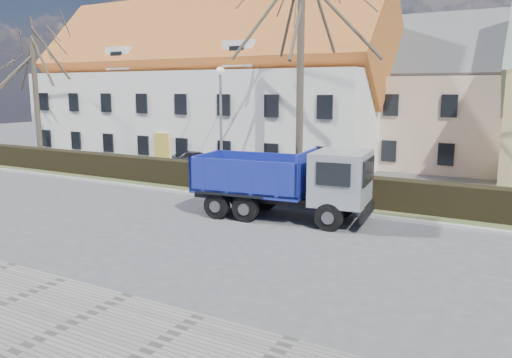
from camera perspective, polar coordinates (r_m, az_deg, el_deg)
The scene contains 13 objects.
ground at distance 17.59m, azimuth -0.69°, elevation -6.49°, with size 120.00×120.00×0.00m, color #4A4A4D.
sidewalk_near at distance 11.54m, azimuth -23.22°, elevation -16.48°, with size 80.00×5.00×0.08m, color gray.
curb_far at distance 21.55m, azimuth 5.43°, elevation -3.22°, with size 80.00×0.30×0.12m, color #A09F9C.
grass_strip at distance 22.98m, azimuth 7.05°, elevation -2.42°, with size 80.00×3.00×0.10m, color #434C2B.
hedge at distance 22.68m, azimuth 6.89°, elevation -1.04°, with size 60.00×0.90×1.30m, color black.
building_white at distance 37.34m, azimuth -5.82°, elevation 9.75°, with size 26.80×10.80×9.50m, color white, non-canonical shape.
building_pink at distance 34.89m, azimuth 22.19°, elevation 7.78°, with size 10.80×8.80×8.00m, color beige, non-canonical shape.
tree_0 at distance 38.18m, azimuth -23.87°, elevation 9.25°, with size 7.20×7.20×9.90m, color #41382D, non-canonical shape.
tree_1 at distance 25.36m, azimuth 5.10°, elevation 13.08°, with size 9.20×9.20×12.65m, color #41382D, non-canonical shape.
dump_truck at distance 19.75m, azimuth 2.23°, elevation -0.32°, with size 7.21×2.68×2.88m, color navy, non-canonical shape.
streetlight at distance 25.89m, azimuth -4.02°, elevation 5.94°, with size 0.49×0.49×6.25m, color #929496, non-canonical shape.
cart_frame at distance 22.22m, azimuth -0.18°, elevation -2.03°, with size 0.73×0.42×0.67m, color silver, non-canonical shape.
parked_car_a at distance 32.11m, azimuth -6.36°, elevation 2.25°, with size 1.46×3.62×1.23m, color #25262D.
Camera 1 is at (8.41, -14.59, 5.08)m, focal length 35.00 mm.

